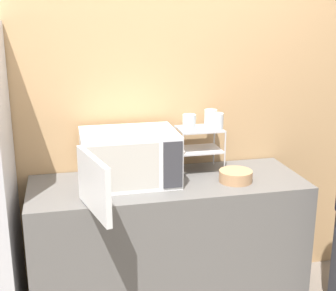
{
  "coord_description": "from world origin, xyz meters",
  "views": [
    {
      "loc": [
        -0.61,
        -2.35,
        1.92
      ],
      "look_at": [
        0.01,
        0.34,
        1.13
      ],
      "focal_mm": 50.0,
      "sensor_mm": 36.0,
      "label": 1
    }
  ],
  "objects_px": {
    "microwave": "(128,158)",
    "bowl": "(236,176)",
    "glass_front_left": "(189,123)",
    "glass_front_right": "(217,121)",
    "glass_back_right": "(211,118)",
    "dish_rack": "(199,140)"
  },
  "relations": [
    {
      "from": "microwave",
      "to": "bowl",
      "type": "bearing_deg",
      "value": -10.72
    },
    {
      "from": "glass_front_left",
      "to": "microwave",
      "type": "bearing_deg",
      "value": -170.71
    },
    {
      "from": "glass_front_left",
      "to": "bowl",
      "type": "bearing_deg",
      "value": -37.17
    },
    {
      "from": "microwave",
      "to": "glass_front_right",
      "type": "xyz_separation_m",
      "value": [
        0.59,
        0.07,
        0.18
      ]
    },
    {
      "from": "glass_front_left",
      "to": "bowl",
      "type": "distance_m",
      "value": 0.44
    },
    {
      "from": "glass_front_left",
      "to": "glass_front_right",
      "type": "xyz_separation_m",
      "value": [
        0.18,
        0.0,
        0.0
      ]
    },
    {
      "from": "glass_back_right",
      "to": "bowl",
      "type": "distance_m",
      "value": 0.44
    },
    {
      "from": "microwave",
      "to": "glass_front_left",
      "type": "relative_size",
      "value": 8.18
    },
    {
      "from": "microwave",
      "to": "dish_rack",
      "type": "xyz_separation_m",
      "value": [
        0.49,
        0.13,
        0.05
      ]
    },
    {
      "from": "glass_front_left",
      "to": "glass_back_right",
      "type": "height_order",
      "value": "same"
    },
    {
      "from": "microwave",
      "to": "glass_front_left",
      "type": "height_order",
      "value": "glass_front_left"
    },
    {
      "from": "glass_back_right",
      "to": "glass_front_right",
      "type": "xyz_separation_m",
      "value": [
        0.0,
        -0.12,
        0.0
      ]
    },
    {
      "from": "dish_rack",
      "to": "glass_back_right",
      "type": "bearing_deg",
      "value": 31.59
    },
    {
      "from": "glass_front_right",
      "to": "bowl",
      "type": "bearing_deg",
      "value": -70.43
    },
    {
      "from": "glass_back_right",
      "to": "glass_front_right",
      "type": "relative_size",
      "value": 1.0
    },
    {
      "from": "glass_front_left",
      "to": "dish_rack",
      "type": "bearing_deg",
      "value": 34.7
    },
    {
      "from": "glass_back_right",
      "to": "glass_front_left",
      "type": "bearing_deg",
      "value": -146.85
    },
    {
      "from": "glass_back_right",
      "to": "glass_front_right",
      "type": "distance_m",
      "value": 0.12
    },
    {
      "from": "microwave",
      "to": "glass_front_right",
      "type": "height_order",
      "value": "glass_front_right"
    },
    {
      "from": "glass_back_right",
      "to": "dish_rack",
      "type": "bearing_deg",
      "value": -148.41
    },
    {
      "from": "microwave",
      "to": "glass_back_right",
      "type": "height_order",
      "value": "glass_back_right"
    },
    {
      "from": "glass_back_right",
      "to": "bowl",
      "type": "height_order",
      "value": "glass_back_right"
    }
  ]
}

